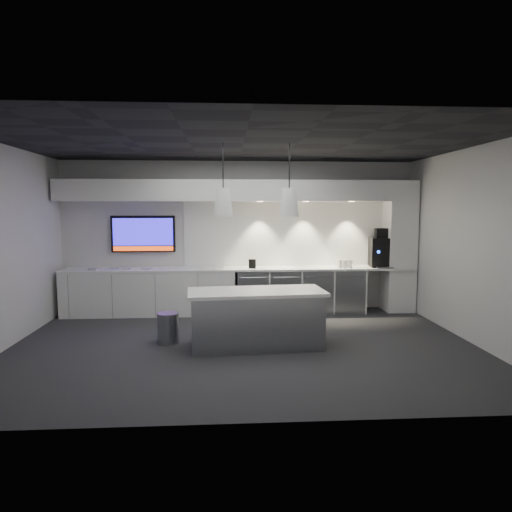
{
  "coord_description": "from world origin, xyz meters",
  "views": [
    {
      "loc": [
        -0.25,
        -6.7,
        2.07
      ],
      "look_at": [
        0.25,
        1.1,
        1.25
      ],
      "focal_mm": 32.0,
      "sensor_mm": 36.0,
      "label": 1
    }
  ],
  "objects": [
    {
      "name": "fridge_unit_c",
      "position": [
        1.51,
        2.17,
        0.42
      ],
      "size": [
        0.6,
        0.61,
        0.85
      ],
      "primitive_type": "cube",
      "color": "gray",
      "rests_on": "floor"
    },
    {
      "name": "coffee_machine",
      "position": [
        2.83,
        2.2,
        1.22
      ],
      "size": [
        0.48,
        0.64,
        0.77
      ],
      "rotation": [
        0.0,
        0.0,
        -0.13
      ],
      "color": "black",
      "rests_on": "back_counter"
    },
    {
      "name": "wall_tv",
      "position": [
        -1.9,
        2.45,
        1.56
      ],
      "size": [
        1.25,
        0.07,
        0.72
      ],
      "color": "black",
      "rests_on": "wall_back"
    },
    {
      "name": "pendant_right",
      "position": [
        0.66,
        -0.05,
        2.15
      ],
      "size": [
        0.29,
        0.29,
        1.11
      ],
      "color": "white",
      "rests_on": "ceiling"
    },
    {
      "name": "soffit",
      "position": [
        0.0,
        2.2,
        2.4
      ],
      "size": [
        6.9,
        0.6,
        0.4
      ],
      "primitive_type": "cube",
      "color": "white",
      "rests_on": "wall_back"
    },
    {
      "name": "sign_white",
      "position": [
        -0.4,
        2.1,
        0.97
      ],
      "size": [
        0.18,
        0.05,
        0.14
      ],
      "primitive_type": "cube",
      "rotation": [
        0.0,
        0.0,
        0.19
      ],
      "color": "white",
      "rests_on": "back_counter"
    },
    {
      "name": "wall_back",
      "position": [
        0.0,
        2.5,
        1.5
      ],
      "size": [
        7.0,
        0.0,
        7.0
      ],
      "primitive_type": "plane",
      "rotation": [
        1.57,
        0.0,
        0.0
      ],
      "color": "silver",
      "rests_on": "floor"
    },
    {
      "name": "island",
      "position": [
        0.18,
        -0.05,
        0.43
      ],
      "size": [
        2.08,
        1.02,
        0.85
      ],
      "rotation": [
        0.0,
        0.0,
        0.08
      ],
      "color": "gray",
      "rests_on": "floor"
    },
    {
      "name": "backsplash",
      "position": [
        1.2,
        2.48,
        1.55
      ],
      "size": [
        4.6,
        0.03,
        1.3
      ],
      "primitive_type": "cube",
      "color": "white",
      "rests_on": "wall_back"
    },
    {
      "name": "back_counter",
      "position": [
        0.0,
        2.17,
        0.88
      ],
      "size": [
        6.8,
        0.65,
        0.04
      ],
      "primitive_type": "cube",
      "color": "white",
      "rests_on": "left_base_cabinets"
    },
    {
      "name": "ceiling",
      "position": [
        0.0,
        0.0,
        3.0
      ],
      "size": [
        7.0,
        7.0,
        0.0
      ],
      "primitive_type": "plane",
      "rotation": [
        3.14,
        0.0,
        0.0
      ],
      "color": "black",
      "rests_on": "wall_back"
    },
    {
      "name": "floor",
      "position": [
        0.0,
        0.0,
        0.0
      ],
      "size": [
        7.0,
        7.0,
        0.0
      ],
      "primitive_type": "plane",
      "color": "#2B2B2D",
      "rests_on": "ground"
    },
    {
      "name": "cup_cluster",
      "position": [
        2.07,
        2.08,
        0.98
      ],
      "size": [
        0.28,
        0.18,
        0.15
      ],
      "primitive_type": null,
      "color": "white",
      "rests_on": "back_counter"
    },
    {
      "name": "wall_right",
      "position": [
        3.5,
        0.0,
        1.5
      ],
      "size": [
        0.0,
        7.0,
        7.0
      ],
      "primitive_type": "plane",
      "rotation": [
        1.57,
        0.0,
        -1.57
      ],
      "color": "silver",
      "rests_on": "floor"
    },
    {
      "name": "wall_front",
      "position": [
        0.0,
        -2.5,
        1.5
      ],
      "size": [
        7.0,
        0.0,
        7.0
      ],
      "primitive_type": "plane",
      "rotation": [
        -1.57,
        0.0,
        0.0
      ],
      "color": "silver",
      "rests_on": "floor"
    },
    {
      "name": "pendant_left",
      "position": [
        -0.3,
        -0.05,
        2.15
      ],
      "size": [
        0.29,
        0.29,
        1.11
      ],
      "color": "white",
      "rests_on": "ceiling"
    },
    {
      "name": "tray_c",
      "position": [
        -2.18,
        2.15,
        0.91
      ],
      "size": [
        0.19,
        0.19,
        0.02
      ],
      "primitive_type": "cube",
      "rotation": [
        0.0,
        0.0,
        0.25
      ],
      "color": "#A7A7A7",
      "rests_on": "back_counter"
    },
    {
      "name": "tray_d",
      "position": [
        -1.79,
        2.11,
        0.91
      ],
      "size": [
        0.18,
        0.18,
        0.02
      ],
      "primitive_type": "cube",
      "rotation": [
        0.0,
        0.0,
        -0.12
      ],
      "color": "#A7A7A7",
      "rests_on": "back_counter"
    },
    {
      "name": "fridge_unit_b",
      "position": [
        0.88,
        2.17,
        0.42
      ],
      "size": [
        0.6,
        0.61,
        0.85
      ],
      "primitive_type": "cube",
      "color": "gray",
      "rests_on": "floor"
    },
    {
      "name": "sign_black",
      "position": [
        0.24,
        2.08,
        0.99
      ],
      "size": [
        0.14,
        0.05,
        0.18
      ],
      "primitive_type": "cube",
      "rotation": [
        0.0,
        0.0,
        -0.18
      ],
      "color": "black",
      "rests_on": "back_counter"
    },
    {
      "name": "fridge_unit_d",
      "position": [
        2.14,
        2.17,
        0.42
      ],
      "size": [
        0.6,
        0.61,
        0.85
      ],
      "primitive_type": "cube",
      "color": "gray",
      "rests_on": "floor"
    },
    {
      "name": "bin",
      "position": [
        -1.16,
        0.24,
        0.23
      ],
      "size": [
        0.34,
        0.34,
        0.46
      ],
      "primitive_type": "cylinder",
      "rotation": [
        0.0,
        0.0,
        -0.03
      ],
      "color": "gray",
      "rests_on": "floor"
    },
    {
      "name": "fridge_unit_a",
      "position": [
        0.25,
        2.17,
        0.42
      ],
      "size": [
        0.6,
        0.61,
        0.85
      ],
      "primitive_type": "cube",
      "color": "gray",
      "rests_on": "floor"
    },
    {
      "name": "tray_a",
      "position": [
        -2.79,
        2.09,
        0.91
      ],
      "size": [
        0.18,
        0.18,
        0.02
      ],
      "primitive_type": "cube",
      "rotation": [
        0.0,
        0.0,
        -0.17
      ],
      "color": "#A7A7A7",
      "rests_on": "back_counter"
    },
    {
      "name": "column",
      "position": [
        3.2,
        2.2,
        1.3
      ],
      "size": [
        0.55,
        0.55,
        2.6
      ],
      "primitive_type": "cube",
      "color": "white",
      "rests_on": "floor"
    },
    {
      "name": "left_base_cabinets",
      "position": [
        -1.75,
        2.17,
        0.43
      ],
      "size": [
        3.3,
        0.63,
        0.86
      ],
      "primitive_type": "cube",
      "color": "white",
      "rests_on": "floor"
    },
    {
      "name": "tray_b",
      "position": [
        -2.41,
        2.15,
        0.91
      ],
      "size": [
        0.2,
        0.2,
        0.02
      ],
      "primitive_type": "cube",
      "rotation": [
        0.0,
        0.0,
        0.28
      ],
      "color": "#A7A7A7",
      "rests_on": "back_counter"
    }
  ]
}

